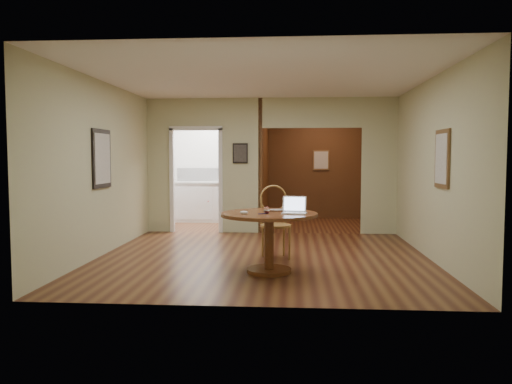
# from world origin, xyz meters

# --- Properties ---
(floor) EXTENTS (5.00, 5.00, 0.00)m
(floor) POSITION_xyz_m (0.00, 0.00, 0.00)
(floor) COLOR #452013
(floor) RESTS_ON ground
(room_shell) EXTENTS (5.20, 7.50, 5.00)m
(room_shell) POSITION_xyz_m (-0.47, 3.10, 1.29)
(room_shell) COLOR white
(room_shell) RESTS_ON ground
(dining_table) EXTENTS (1.27, 1.27, 0.79)m
(dining_table) POSITION_xyz_m (0.14, -0.96, 0.59)
(dining_table) COLOR brown
(dining_table) RESTS_ON ground
(chair) EXTENTS (0.57, 0.57, 1.10)m
(chair) POSITION_xyz_m (0.18, 0.02, 0.61)
(chair) COLOR olive
(chair) RESTS_ON ground
(open_laptop) EXTENTS (0.34, 0.31, 0.22)m
(open_laptop) POSITION_xyz_m (0.47, -0.99, 0.85)
(open_laptop) COLOR white
(open_laptop) RESTS_ON dining_table
(closed_laptop) EXTENTS (0.36, 0.28, 0.03)m
(closed_laptop) POSITION_xyz_m (0.23, -0.80, 0.81)
(closed_laptop) COLOR silver
(closed_laptop) RESTS_ON dining_table
(mouse) EXTENTS (0.11, 0.07, 0.04)m
(mouse) POSITION_xyz_m (-0.17, -1.16, 0.82)
(mouse) COLOR white
(mouse) RESTS_ON dining_table
(wine_glass) EXTENTS (0.08, 0.08, 0.09)m
(wine_glass) POSITION_xyz_m (0.11, -1.06, 0.84)
(wine_glass) COLOR white
(wine_glass) RESTS_ON dining_table
(pen) EXTENTS (0.13, 0.07, 0.01)m
(pen) POSITION_xyz_m (0.07, -1.11, 0.80)
(pen) COLOR #0B0F51
(pen) RESTS_ON dining_table
(kitchen_cabinet) EXTENTS (2.06, 0.60, 0.94)m
(kitchen_cabinet) POSITION_xyz_m (-1.35, 4.20, 0.47)
(kitchen_cabinet) COLOR white
(kitchen_cabinet) RESTS_ON ground
(grocery_bag) EXTENTS (0.34, 0.30, 0.32)m
(grocery_bag) POSITION_xyz_m (-0.74, 4.20, 1.10)
(grocery_bag) COLOR tan
(grocery_bag) RESTS_ON kitchen_cabinet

